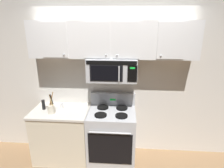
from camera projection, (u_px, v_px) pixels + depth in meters
name	position (u px, v px, depth m)	size (l,w,h in m)	color
back_wall	(113.00, 79.00, 3.23)	(5.20, 0.10, 2.70)	silver
stove_range	(112.00, 135.00, 3.15)	(0.76, 0.69, 1.12)	#B7BABF
over_range_microwave	(112.00, 69.00, 2.92)	(0.76, 0.43, 0.35)	#B7BABF
upper_cabinets	(112.00, 39.00, 2.81)	(2.50, 0.36, 0.55)	silver
counter_segment	(63.00, 134.00, 3.23)	(0.93, 0.65, 0.90)	beige
utensil_crock_cream	(51.00, 108.00, 2.96)	(0.12, 0.12, 0.35)	beige
salt_shaker	(62.00, 106.00, 3.14)	(0.04, 0.04, 0.09)	white
pepper_mill	(43.00, 105.00, 3.09)	(0.05, 0.05, 0.16)	black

